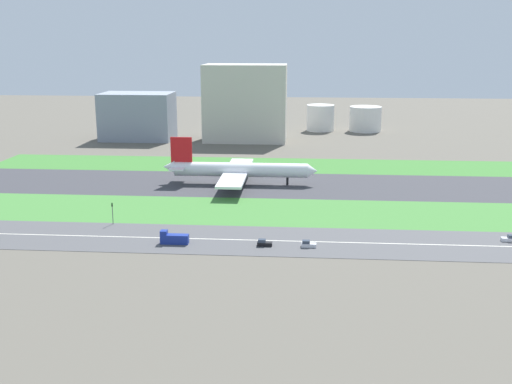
# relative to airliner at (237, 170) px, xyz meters

# --- Properties ---
(ground_plane) EXTENTS (800.00, 800.00, 0.00)m
(ground_plane) POSITION_rel_airliner_xyz_m (17.11, -0.00, -6.23)
(ground_plane) COLOR #5B564C
(runway) EXTENTS (280.00, 46.00, 0.10)m
(runway) POSITION_rel_airliner_xyz_m (17.11, -0.00, -6.18)
(runway) COLOR #38383D
(runway) RESTS_ON ground_plane
(grass_median_north) EXTENTS (280.00, 36.00, 0.10)m
(grass_median_north) POSITION_rel_airliner_xyz_m (17.11, 41.00, -6.18)
(grass_median_north) COLOR #3D7A33
(grass_median_north) RESTS_ON ground_plane
(grass_median_south) EXTENTS (280.00, 36.00, 0.10)m
(grass_median_south) POSITION_rel_airliner_xyz_m (17.11, -41.00, -6.18)
(grass_median_south) COLOR #427F38
(grass_median_south) RESTS_ON ground_plane
(highway) EXTENTS (280.00, 28.00, 0.10)m
(highway) POSITION_rel_airliner_xyz_m (17.11, -73.00, -6.18)
(highway) COLOR #4C4C4F
(highway) RESTS_ON ground_plane
(highway_centerline) EXTENTS (266.00, 0.50, 0.01)m
(highway_centerline) POSITION_rel_airliner_xyz_m (17.11, -73.00, -6.13)
(highway_centerline) COLOR silver
(highway_centerline) RESTS_ON highway
(airliner) EXTENTS (65.00, 56.00, 19.70)m
(airliner) POSITION_rel_airliner_xyz_m (0.00, 0.00, 0.00)
(airliner) COLOR white
(airliner) RESTS_ON runway
(car_2) EXTENTS (4.40, 1.80, 2.00)m
(car_2) POSITION_rel_airliner_xyz_m (16.53, -78.00, -5.31)
(car_2) COLOR black
(car_2) RESTS_ON highway
(car_3) EXTENTS (4.40, 1.80, 2.00)m
(car_3) POSITION_rel_airliner_xyz_m (90.35, -68.00, -5.31)
(car_3) COLOR silver
(car_3) RESTS_ON highway
(car_4) EXTENTS (4.40, 1.80, 2.00)m
(car_4) POSITION_rel_airliner_xyz_m (29.53, -78.00, -5.31)
(car_4) COLOR silver
(car_4) RESTS_ON highway
(truck_0) EXTENTS (8.40, 2.50, 4.00)m
(truck_0) POSITION_rel_airliner_xyz_m (-10.50, -78.00, -4.56)
(truck_0) COLOR navy
(truck_0) RESTS_ON highway
(traffic_light) EXTENTS (0.36, 0.50, 7.20)m
(traffic_light) POSITION_rel_airliner_xyz_m (-34.67, -60.01, -1.94)
(traffic_light) COLOR #4C4C51
(traffic_light) RESTS_ON highway
(terminal_building) EXTENTS (42.54, 27.58, 28.11)m
(terminal_building) POSITION_rel_airliner_xyz_m (-72.89, 114.00, 7.83)
(terminal_building) COLOR gray
(terminal_building) RESTS_ON ground_plane
(hangar_building) EXTENTS (48.61, 27.87, 45.19)m
(hangar_building) POSITION_rel_airliner_xyz_m (-7.13, 114.00, 16.36)
(hangar_building) COLOR beige
(hangar_building) RESTS_ON ground_plane
(fuel_tank_west) EXTENTS (18.12, 18.12, 17.17)m
(fuel_tank_west) POSITION_rel_airliner_xyz_m (38.80, 159.00, 2.35)
(fuel_tank_west) COLOR silver
(fuel_tank_west) RESTS_ON ground_plane
(fuel_tank_centre) EXTENTS (20.88, 20.88, 16.32)m
(fuel_tank_centre) POSITION_rel_airliner_xyz_m (68.47, 159.00, 1.93)
(fuel_tank_centre) COLOR silver
(fuel_tank_centre) RESTS_ON ground_plane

